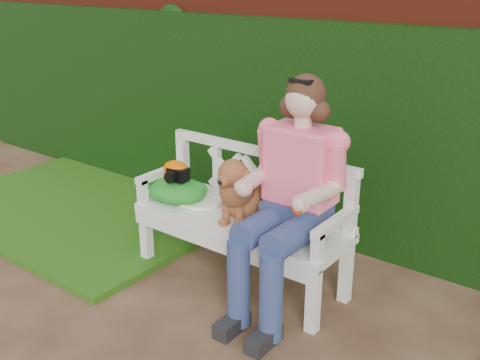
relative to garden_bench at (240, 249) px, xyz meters
The scene contains 10 objects.
brick_wall 1.55m from the garden_bench, 65.31° to the left, with size 10.00×0.30×2.20m, color maroon.
ivy_hedge 1.25m from the garden_bench, 60.50° to the left, with size 10.00×0.18×1.70m, color #15390A.
grass_left 1.88m from the garden_bench, behind, with size 2.60×2.00×0.05m, color #1E470E.
garden_bench is the anchor object (origin of this frame).
seated_woman 0.67m from the garden_bench, ahead, with size 0.63×0.84×1.50m, color #F22D36, non-canonical shape.
dog 0.47m from the garden_bench, 25.48° to the right, with size 0.31×0.42×0.46m, color #AB6832, non-canonical shape.
tennis_racket 0.49m from the garden_bench, behind, with size 0.67×0.28×0.03m, color silver, non-canonical shape.
green_bag 0.65m from the garden_bench, behind, with size 0.47×0.36×0.16m, color green, non-canonical shape.
camera_item 0.69m from the garden_bench, behind, with size 0.14×0.10×0.09m, color black.
baseball_glove 0.73m from the garden_bench, behind, with size 0.20×0.15×0.13m, color #F35F00.
Camera 1 is at (1.53, -2.01, 2.04)m, focal length 42.00 mm.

